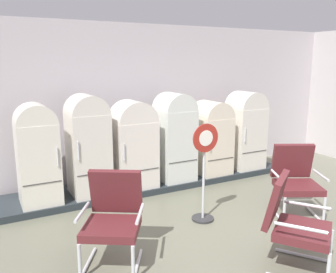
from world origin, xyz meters
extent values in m
cube|color=#6A6A58|center=(0.00, 0.00, -0.03)|extent=(12.00, 10.00, 0.05)
cube|color=beige|center=(0.00, 3.66, 1.47)|extent=(11.76, 0.12, 2.94)
cube|color=#47443F|center=(0.00, 3.66, 2.59)|extent=(11.76, 0.07, 0.06)
cube|color=#272E32|center=(0.00, 3.02, 0.05)|extent=(5.34, 0.95, 0.11)
cube|color=silver|center=(-2.02, 2.89, 0.73)|extent=(0.59, 0.60, 1.24)
cylinder|color=silver|center=(-2.02, 2.89, 1.35)|extent=(0.59, 0.59, 0.59)
cube|color=#383838|center=(-2.02, 2.59, 0.50)|extent=(0.54, 0.01, 0.01)
cylinder|color=silver|center=(-1.79, 2.57, 0.88)|extent=(0.02, 0.02, 0.28)
cube|color=silver|center=(-1.24, 2.92, 0.77)|extent=(0.61, 0.67, 1.33)
cylinder|color=silver|center=(-1.24, 2.92, 1.44)|extent=(0.61, 0.65, 0.61)
cube|color=#383838|center=(-1.24, 2.59, 0.53)|extent=(0.56, 0.01, 0.01)
cylinder|color=silver|center=(-1.48, 2.57, 0.93)|extent=(0.02, 0.02, 0.28)
cube|color=silver|center=(-0.46, 2.89, 0.68)|extent=(0.71, 0.60, 1.15)
cylinder|color=silver|center=(-0.46, 2.89, 1.25)|extent=(0.71, 0.59, 0.71)
cube|color=#383838|center=(-0.46, 2.59, 0.47)|extent=(0.65, 0.01, 0.01)
cylinder|color=silver|center=(-0.75, 2.57, 0.82)|extent=(0.02, 0.02, 0.28)
cube|color=silver|center=(0.36, 2.91, 0.75)|extent=(0.62, 0.64, 1.28)
cylinder|color=silver|center=(0.36, 2.91, 1.39)|extent=(0.62, 0.63, 0.62)
cube|color=#383838|center=(0.36, 2.59, 0.52)|extent=(0.57, 0.01, 0.01)
cylinder|color=silver|center=(0.61, 2.57, 0.90)|extent=(0.02, 0.02, 0.28)
cube|color=beige|center=(1.17, 2.92, 0.65)|extent=(0.63, 0.66, 1.09)
cylinder|color=beige|center=(1.17, 2.92, 1.20)|extent=(0.63, 0.64, 0.63)
cube|color=#383838|center=(1.17, 2.59, 0.46)|extent=(0.58, 0.01, 0.01)
cylinder|color=silver|center=(0.92, 2.57, 0.78)|extent=(0.02, 0.02, 0.28)
cube|color=silver|center=(1.99, 2.89, 0.72)|extent=(0.66, 0.60, 1.23)
cylinder|color=silver|center=(1.99, 2.89, 1.33)|extent=(0.66, 0.59, 0.66)
cube|color=#383838|center=(1.99, 2.59, 0.50)|extent=(0.60, 0.01, 0.01)
cylinder|color=silver|center=(1.72, 2.57, 0.87)|extent=(0.02, 0.02, 0.28)
cylinder|color=silver|center=(-1.81, 1.00, 0.02)|extent=(0.35, 0.55, 0.04)
cylinder|color=silver|center=(-1.96, 0.76, 0.21)|extent=(0.05, 0.05, 0.39)
cylinder|color=silver|center=(-1.33, 0.71, 0.02)|extent=(0.35, 0.55, 0.04)
cylinder|color=silver|center=(-1.48, 0.46, 0.21)|extent=(0.05, 0.05, 0.39)
cube|color=#5A2225|center=(-1.57, 0.86, 0.45)|extent=(0.80, 0.79, 0.09)
cube|color=#5A2225|center=(-1.42, 1.11, 0.77)|extent=(0.61, 0.47, 0.55)
cylinder|color=silver|center=(-1.84, 1.02, 0.64)|extent=(0.29, 0.45, 0.04)
cylinder|color=silver|center=(-1.30, 0.69, 0.64)|extent=(0.29, 0.45, 0.04)
cylinder|color=silver|center=(1.02, 0.96, 0.02)|extent=(0.32, 0.57, 0.04)
cylinder|color=silver|center=(0.89, 0.70, 0.21)|extent=(0.05, 0.05, 0.39)
cylinder|color=silver|center=(1.52, 0.70, 0.02)|extent=(0.32, 0.57, 0.04)
cylinder|color=silver|center=(1.38, 0.44, 0.21)|extent=(0.05, 0.05, 0.39)
cube|color=#5A2225|center=(1.27, 0.83, 0.45)|extent=(0.79, 0.77, 0.09)
cube|color=#5A2225|center=(1.40, 1.10, 0.77)|extent=(0.62, 0.44, 0.55)
cylinder|color=silver|center=(0.98, 0.97, 0.64)|extent=(0.26, 0.46, 0.04)
cylinder|color=silver|center=(1.55, 0.68, 0.64)|extent=(0.26, 0.46, 0.04)
cylinder|color=silver|center=(0.17, -0.58, 0.21)|extent=(0.06, 0.06, 0.39)
cylinder|color=silver|center=(0.46, -0.02, 0.02)|extent=(0.39, 0.52, 0.04)
cylinder|color=silver|center=(0.63, -0.25, 0.21)|extent=(0.06, 0.06, 0.39)
cube|color=#5A2225|center=(0.23, -0.18, 0.45)|extent=(0.81, 0.81, 0.09)
cube|color=#5A2225|center=(0.06, 0.06, 0.77)|extent=(0.59, 0.50, 0.55)
cylinder|color=silver|center=(-0.03, -0.37, 0.64)|extent=(0.32, 0.43, 0.04)
cylinder|color=silver|center=(0.49, 0.00, 0.64)|extent=(0.32, 0.43, 0.04)
cylinder|color=#2D2D30|center=(-0.02, 1.38, 0.01)|extent=(0.32, 0.32, 0.03)
cylinder|color=silver|center=(-0.02, 1.38, 0.62)|extent=(0.04, 0.04, 1.19)
cylinder|color=maroon|center=(-0.02, 1.35, 1.22)|extent=(0.40, 0.02, 0.40)
cylinder|color=white|center=(-0.02, 1.34, 1.22)|extent=(0.22, 0.00, 0.22)
camera|label=1|loc=(-2.72, -2.65, 2.26)|focal=38.16mm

